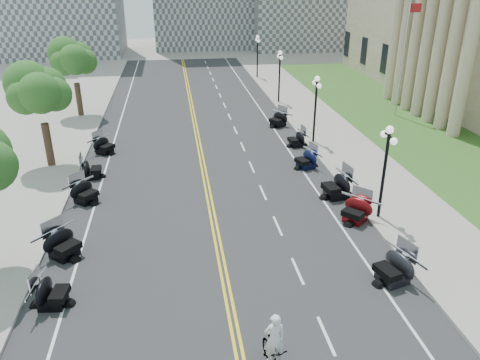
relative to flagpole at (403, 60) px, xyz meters
name	(u,v)px	position (x,y,z in m)	size (l,w,h in m)	color
ground	(225,277)	(-18.00, -22.00, -5.00)	(160.00, 160.00, 0.00)	gray
road	(206,182)	(-18.00, -12.00, -5.00)	(16.00, 90.00, 0.01)	#333335
centerline_yellow_a	(204,182)	(-18.12, -12.00, -4.99)	(0.12, 90.00, 0.00)	yellow
centerline_yellow_b	(208,182)	(-17.88, -12.00, -4.99)	(0.12, 90.00, 0.00)	yellow
edge_line_north	(306,176)	(-11.60, -12.00, -4.99)	(0.12, 90.00, 0.00)	white
edge_line_south	(100,188)	(-24.40, -12.00, -4.99)	(0.12, 90.00, 0.00)	white
lane_dash_5	(326,335)	(-14.80, -26.00, -4.99)	(0.12, 2.00, 0.00)	white
lane_dash_6	(298,271)	(-14.80, -22.00, -4.99)	(0.12, 2.00, 0.00)	white
lane_dash_7	(278,226)	(-14.80, -18.00, -4.99)	(0.12, 2.00, 0.00)	white
lane_dash_8	(263,192)	(-14.80, -14.00, -4.99)	(0.12, 2.00, 0.00)	white
lane_dash_9	(252,167)	(-14.80, -10.00, -4.99)	(0.12, 2.00, 0.00)	white
lane_dash_10	(243,147)	(-14.80, -6.00, -4.99)	(0.12, 2.00, 0.00)	white
lane_dash_11	(235,130)	(-14.80, -2.00, -4.99)	(0.12, 2.00, 0.00)	white
lane_dash_12	(229,117)	(-14.80, 2.00, -4.99)	(0.12, 2.00, 0.00)	white
lane_dash_13	(224,105)	(-14.80, 6.00, -4.99)	(0.12, 2.00, 0.00)	white
lane_dash_14	(220,95)	(-14.80, 10.00, -4.99)	(0.12, 2.00, 0.00)	white
lane_dash_15	(216,87)	(-14.80, 14.00, -4.99)	(0.12, 2.00, 0.00)	white
lane_dash_16	(213,80)	(-14.80, 18.00, -4.99)	(0.12, 2.00, 0.00)	white
lane_dash_17	(210,73)	(-14.80, 22.00, -4.99)	(0.12, 2.00, 0.00)	white
lane_dash_18	(208,67)	(-14.80, 26.00, -4.99)	(0.12, 2.00, 0.00)	white
lane_dash_19	(205,62)	(-14.80, 30.00, -4.99)	(0.12, 2.00, 0.00)	white
sidewalk_north	(368,171)	(-7.50, -12.00, -4.92)	(5.00, 90.00, 0.15)	#9E9991
sidewalk_south	(28,191)	(-28.50, -12.00, -4.92)	(5.00, 90.00, 0.15)	#9E9991
lawn	(411,129)	(-0.50, -4.00, -4.95)	(9.00, 60.00, 0.10)	#356023
street_lamp_2	(384,173)	(-9.40, -18.00, -2.40)	(0.50, 1.20, 4.90)	black
street_lamp_3	(315,110)	(-9.40, -6.00, -2.40)	(0.50, 1.20, 4.90)	black
street_lamp_4	(279,77)	(-9.40, 6.00, -2.40)	(0.50, 1.20, 4.90)	black
street_lamp_5	(257,57)	(-9.40, 18.00, -2.40)	(0.50, 1.20, 4.90)	black
flagpole	(403,60)	(0.00, 0.00, 0.00)	(1.10, 0.20, 10.00)	silver
tree_3	(40,97)	(-28.00, -8.00, -0.25)	(4.80, 4.80, 9.20)	#235619
tree_4	(74,63)	(-28.00, 4.00, -0.25)	(4.80, 4.80, 9.20)	#235619
motorcycle_n_5	(394,267)	(-11.07, -23.27, -4.27)	(2.09, 2.09, 1.46)	black
motorcycle_n_6	(356,209)	(-10.71, -18.08, -4.31)	(1.98, 1.98, 1.39)	#590A0C
motorcycle_n_7	(337,185)	(-10.76, -15.20, -4.22)	(2.22, 2.22, 1.55)	black
motorcycle_n_8	(306,159)	(-11.28, -10.65, -4.34)	(1.89, 1.89, 1.32)	black
motorcycle_n_9	(297,138)	(-10.82, -6.46, -4.38)	(1.78, 1.78, 1.24)	black
motorcycle_n_10	(278,119)	(-11.12, -1.43, -4.32)	(1.93, 1.93, 1.35)	black
motorcycle_s_5	(51,291)	(-24.81, -22.83, -4.35)	(1.86, 1.86, 1.30)	black
motorcycle_s_6	(63,243)	(-25.03, -19.34, -4.28)	(2.05, 2.05, 1.43)	black
motorcycle_s_7	(85,191)	(-24.93, -13.78, -4.33)	(1.91, 1.91, 1.34)	black
motorcycle_s_8	(91,168)	(-25.08, -10.33, -4.33)	(1.90, 1.90, 1.33)	black
motorcycle_s_9	(104,145)	(-24.79, -5.93, -4.35)	(1.86, 1.86, 1.30)	black
bicycle	(274,356)	(-17.00, -27.25, -4.43)	(0.54, 1.90, 1.14)	#A51414
cyclist_rider	(275,319)	(-17.00, -27.25, -2.91)	(0.69, 0.46, 1.90)	white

